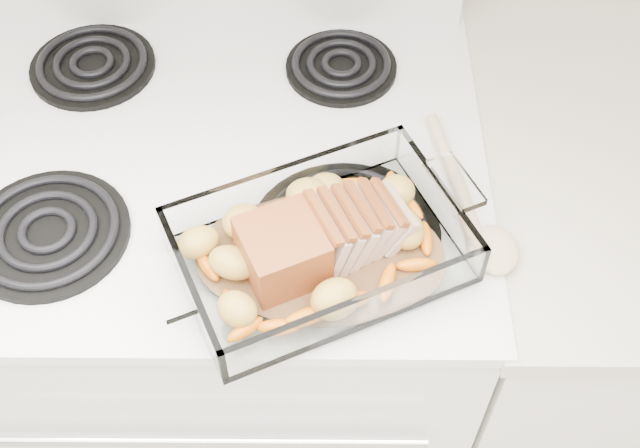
{
  "coord_description": "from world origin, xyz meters",
  "views": [
    {
      "loc": [
        0.16,
        0.88,
        1.77
      ],
      "look_at": [
        0.16,
        1.47,
        0.99
      ],
      "focal_mm": 45.0,
      "sensor_mm": 36.0,
      "label": 1
    }
  ],
  "objects_px": {
    "counter_right": "(590,319)",
    "baking_dish": "(320,252)",
    "pork_roast": "(309,239)",
    "electric_range": "(235,312)"
  },
  "relations": [
    {
      "from": "electric_range",
      "to": "baking_dish",
      "type": "distance_m",
      "value": 0.55
    },
    {
      "from": "electric_range",
      "to": "pork_roast",
      "type": "height_order",
      "value": "electric_range"
    },
    {
      "from": "baking_dish",
      "to": "pork_roast",
      "type": "xyz_separation_m",
      "value": [
        -0.01,
        -0.0,
        0.03
      ]
    },
    {
      "from": "electric_range",
      "to": "pork_roast",
      "type": "relative_size",
      "value": 5.29
    },
    {
      "from": "pork_roast",
      "to": "counter_right",
      "type": "bearing_deg",
      "value": 32.13
    },
    {
      "from": "electric_range",
      "to": "baking_dish",
      "type": "bearing_deg",
      "value": -51.77
    },
    {
      "from": "electric_range",
      "to": "baking_dish",
      "type": "xyz_separation_m",
      "value": [
        0.16,
        -0.2,
        0.48
      ]
    },
    {
      "from": "counter_right",
      "to": "baking_dish",
      "type": "relative_size",
      "value": 2.76
    },
    {
      "from": "counter_right",
      "to": "baking_dish",
      "type": "height_order",
      "value": "baking_dish"
    },
    {
      "from": "electric_range",
      "to": "counter_right",
      "type": "distance_m",
      "value": 0.67
    }
  ]
}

